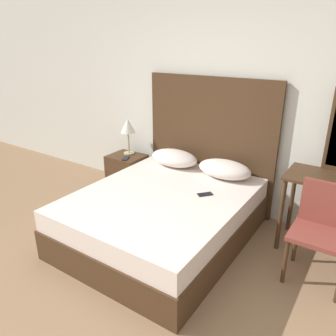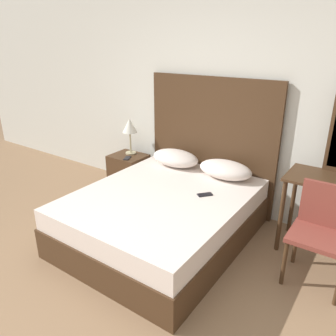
{
  "view_description": "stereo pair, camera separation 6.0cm",
  "coord_description": "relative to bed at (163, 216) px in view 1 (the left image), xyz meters",
  "views": [
    {
      "loc": [
        1.63,
        -1.2,
        1.99
      ],
      "look_at": [
        -0.1,
        1.38,
        0.77
      ],
      "focal_mm": 35.0,
      "sensor_mm": 36.0,
      "label": 1
    },
    {
      "loc": [
        1.67,
        -1.16,
        1.99
      ],
      "look_at": [
        -0.1,
        1.38,
        0.77
      ],
      "focal_mm": 35.0,
      "sensor_mm": 36.0,
      "label": 2
    }
  ],
  "objects": [
    {
      "name": "pillow_left",
      "position": [
        -0.34,
        0.74,
        0.36
      ],
      "size": [
        0.62,
        0.37,
        0.2
      ],
      "color": "silver",
      "rests_on": "bed"
    },
    {
      "name": "headboard",
      "position": [
        0.0,
        1.0,
        0.54
      ],
      "size": [
        1.67,
        0.05,
        1.6
      ],
      "color": "#422B19",
      "rests_on": "ground_plane"
    },
    {
      "name": "pillow_right",
      "position": [
        0.34,
        0.74,
        0.36
      ],
      "size": [
        0.62,
        0.37,
        0.2
      ],
      "color": "silver",
      "rests_on": "bed"
    },
    {
      "name": "nightstand",
      "position": [
        -1.12,
        0.74,
        -0.01
      ],
      "size": [
        0.47,
        0.41,
        0.5
      ],
      "color": "#422B19",
      "rests_on": "ground_plane"
    },
    {
      "name": "phone_on_nightstand",
      "position": [
        -1.05,
        0.64,
        0.25
      ],
      "size": [
        0.13,
        0.17,
        0.01
      ],
      "color": "black",
      "rests_on": "nightstand"
    },
    {
      "name": "wall_back",
      "position": [
        0.1,
        1.08,
        1.09
      ],
      "size": [
        10.0,
        0.06,
        2.7
      ],
      "color": "silver",
      "rests_on": "ground_plane"
    },
    {
      "name": "chair",
      "position": [
        1.48,
        0.27,
        0.25
      ],
      "size": [
        0.49,
        0.42,
        0.87
      ],
      "color": "brown",
      "rests_on": "ground_plane"
    },
    {
      "name": "bed",
      "position": [
        0.0,
        0.0,
        0.0
      ],
      "size": [
        1.59,
        1.96,
        0.52
      ],
      "color": "#422B19",
      "rests_on": "ground_plane"
    },
    {
      "name": "table_lamp",
      "position": [
        -1.14,
        0.82,
        0.62
      ],
      "size": [
        0.2,
        0.2,
        0.5
      ],
      "color": "tan",
      "rests_on": "nightstand"
    },
    {
      "name": "ground_plane",
      "position": [
        0.1,
        -1.28,
        -0.26
      ],
      "size": [
        16.0,
        16.0,
        0.0
      ],
      "primitive_type": "plane",
      "color": "#8C6B4C"
    },
    {
      "name": "phone_on_bed",
      "position": [
        0.37,
        0.22,
        0.27
      ],
      "size": [
        0.15,
        0.16,
        0.01
      ],
      "color": "black",
      "rests_on": "bed"
    }
  ]
}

